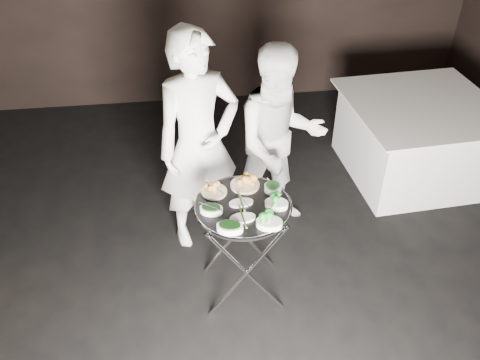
{
  "coord_description": "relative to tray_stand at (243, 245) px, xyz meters",
  "views": [
    {
      "loc": [
        -0.49,
        -2.33,
        3.07
      ],
      "look_at": [
        -0.13,
        0.45,
        0.95
      ],
      "focal_mm": 38.0,
      "sensor_mm": 36.0,
      "label": 1
    }
  ],
  "objects": [
    {
      "name": "tray_stand",
      "position": [
        0.0,
        0.0,
        0.0
      ],
      "size": [
        0.57,
        0.48,
        0.83
      ],
      "rotation": [
        0.0,
        0.0,
        0.08
      ],
      "color": "silver",
      "rests_on": "floor"
    },
    {
      "name": "floor",
      "position": [
        0.13,
        -0.3,
        -0.49
      ],
      "size": [
        6.0,
        7.0,
        0.05
      ],
      "primitive_type": "cube",
      "color": "black",
      "rests_on": "ground"
    },
    {
      "name": "spinach_bowl_b",
      "position": [
        -0.12,
        -0.24,
        0.41
      ],
      "size": [
        0.19,
        0.15,
        0.07
      ],
      "rotation": [
        0.0,
        0.0,
        -0.22
      ],
      "color": "white",
      "rests_on": "serving_tray"
    },
    {
      "name": "broccoli_bowl_a",
      "position": [
        0.22,
        -0.04,
        0.41
      ],
      "size": [
        0.19,
        0.16,
        0.07
      ],
      "rotation": [
        0.0,
        0.0,
        -0.29
      ],
      "color": "white",
      "rests_on": "serving_tray"
    },
    {
      "name": "potato_plate_a",
      "position": [
        -0.18,
        0.16,
        0.41
      ],
      "size": [
        0.18,
        0.18,
        0.07
      ],
      "rotation": [
        0.0,
        0.0,
        0.19
      ],
      "color": "beige",
      "rests_on": "serving_tray"
    },
    {
      "name": "waiter_right",
      "position": [
        0.41,
        0.8,
        0.36
      ],
      "size": [
        0.88,
        0.72,
        1.65
      ],
      "primitive_type": "imported",
      "rotation": [
        0.0,
        0.0,
        0.13
      ],
      "color": "white",
      "rests_on": "floor"
    },
    {
      "name": "asparagus_plate_a",
      "position": [
        -0.01,
        0.01,
        0.39
      ],
      "size": [
        0.18,
        0.11,
        0.03
      ],
      "rotation": [
        0.0,
        0.0,
        0.09
      ],
      "color": "white",
      "rests_on": "serving_tray"
    },
    {
      "name": "waiter_left",
      "position": [
        -0.25,
        0.68,
        0.46
      ],
      "size": [
        0.79,
        0.64,
        1.86
      ],
      "primitive_type": "imported",
      "rotation": [
        0.0,
        0.0,
        0.34
      ],
      "color": "white",
      "rests_on": "floor"
    },
    {
      "name": "serving_tray",
      "position": [
        0.0,
        0.0,
        0.37
      ],
      "size": [
        0.68,
        0.68,
        0.04
      ],
      "color": "black",
      "rests_on": "tray_stand"
    },
    {
      "name": "broccoli_bowl_b",
      "position": [
        0.14,
        -0.23,
        0.41
      ],
      "size": [
        0.2,
        0.16,
        0.07
      ],
      "rotation": [
        0.0,
        0.0,
        -0.23
      ],
      "color": "white",
      "rests_on": "serving_tray"
    },
    {
      "name": "spinach_bowl_a",
      "position": [
        -0.22,
        -0.05,
        0.41
      ],
      "size": [
        0.18,
        0.14,
        0.06
      ],
      "rotation": [
        0.0,
        0.0,
        -0.27
      ],
      "color": "white",
      "rests_on": "serving_tray"
    },
    {
      "name": "serving_utensils",
      "position": [
        0.02,
        0.07,
        0.43
      ],
      "size": [
        0.58,
        0.42,
        0.01
      ],
      "color": "silver",
      "rests_on": "serving_tray"
    },
    {
      "name": "potato_plate_b",
      "position": [
        0.04,
        0.21,
        0.41
      ],
      "size": [
        0.21,
        0.21,
        0.08
      ],
      "rotation": [
        0.0,
        0.0,
        -0.2
      ],
      "color": "beige",
      "rests_on": "serving_tray"
    },
    {
      "name": "dining_table",
      "position": [
        1.89,
        1.33,
        -0.08
      ],
      "size": [
        1.37,
        1.37,
        0.78
      ],
      "rotation": [
        0.0,
        0.0,
        0.07
      ],
      "color": "white",
      "rests_on": "floor"
    },
    {
      "name": "greens_bowl",
      "position": [
        0.23,
        0.13,
        0.41
      ],
      "size": [
        0.12,
        0.12,
        0.07
      ],
      "rotation": [
        0.0,
        0.0,
        0.24
      ],
      "color": "white",
      "rests_on": "serving_tray"
    },
    {
      "name": "asparagus_plate_b",
      "position": [
        -0.02,
        -0.14,
        0.4
      ],
      "size": [
        0.18,
        0.11,
        0.04
      ],
      "rotation": [
        0.0,
        0.0,
        0.08
      ],
      "color": "white",
      "rests_on": "serving_tray"
    }
  ]
}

